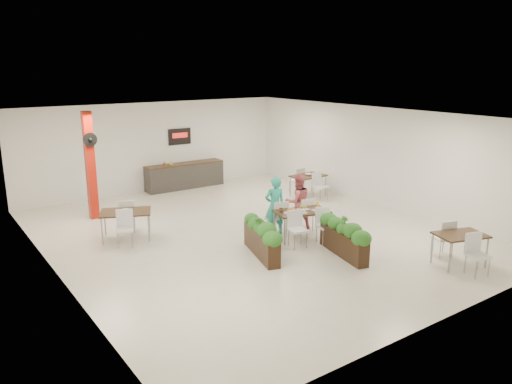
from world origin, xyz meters
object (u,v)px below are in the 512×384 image
diner_man (275,206)px  side_table_c (460,240)px  side_table_b (308,179)px  red_column (90,165)px  service_counter (185,175)px  diner_woman (298,202)px  planter_left (261,235)px  planter_right (344,236)px  main_table (301,215)px  side_table_a (126,215)px

diner_man → side_table_c: bearing=131.0°
side_table_b → side_table_c: same height
red_column → service_counter: red_column is taller
red_column → diner_woman: (4.36, -4.27, -0.86)m
diner_man → side_table_c: (2.15, -4.16, -0.18)m
service_counter → planter_left: (-1.66, -7.21, 0.02)m
planter_right → side_table_c: (1.73, -1.96, 0.12)m
diner_man → main_table: bearing=134.6°
planter_left → side_table_c: 4.57m
red_column → main_table: 6.39m
red_column → side_table_a: 2.52m
planter_right → planter_left: bearing=145.4°
service_counter → side_table_c: 10.44m
side_table_a → side_table_c: size_ratio=0.99×
service_counter → side_table_b: service_counter is taller
red_column → planter_left: size_ratio=1.70×
service_counter → side_table_a: 5.69m
red_column → planter_right: size_ratio=1.73×
side_table_b → side_table_c: bearing=-104.3°
main_table → diner_man: bearing=120.8°
main_table → diner_woman: size_ratio=1.19×
red_column → diner_man: bearing=-50.2°
diner_woman → side_table_a: 4.66m
red_column → side_table_b: red_column is taller
diner_woman → side_table_b: size_ratio=0.96×
main_table → service_counter: bearing=89.6°
main_table → side_table_b: bearing=46.8°
service_counter → diner_woman: bearing=-86.7°
diner_woman → side_table_a: (-4.22, 1.97, -0.15)m
service_counter → planter_right: (-0.03, -8.34, 0.00)m
planter_left → service_counter: bearing=77.0°
planter_left → side_table_a: planter_left is taller
planter_left → red_column: bearing=113.6°
red_column → side_table_a: bearing=-86.7°
service_counter → planter_left: bearing=-103.0°
planter_left → diner_woman: bearing=28.1°
planter_left → side_table_c: planter_left is taller
diner_man → side_table_a: (-3.42, 1.97, -0.16)m
diner_woman → planter_left: bearing=41.8°
diner_woman → side_table_b: bearing=-121.8°
planter_left → side_table_c: size_ratio=1.13×
service_counter → side_table_b: (2.98, -3.57, 0.14)m
service_counter → side_table_a: (-3.87, -4.17, 0.15)m
main_table → side_table_b: (3.03, 3.22, -0.01)m
side_table_b → service_counter: bearing=126.3°
diner_man → planter_right: diner_man is taller
service_counter → side_table_a: size_ratio=1.82×
diner_woman → red_column: bearing=-30.7°
red_column → side_table_c: bearing=-55.9°
planter_left → side_table_c: (3.37, -3.09, 0.11)m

